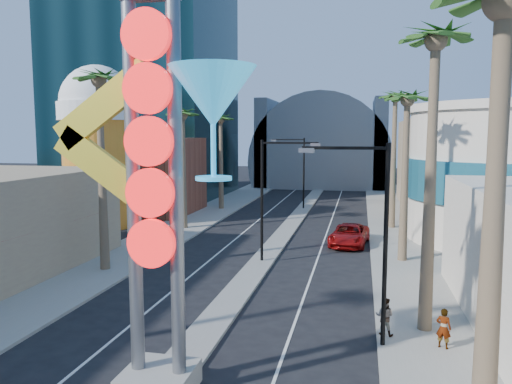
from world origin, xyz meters
name	(u,v)px	position (x,y,z in m)	size (l,w,h in m)	color
sidewalk_west	(197,219)	(-9.50, 35.00, 0.07)	(5.00, 100.00, 0.15)	gray
sidewalk_east	(396,226)	(9.50, 35.00, 0.07)	(5.00, 100.00, 0.15)	gray
median	(297,217)	(0.00, 38.00, 0.07)	(1.60, 84.00, 0.15)	gray
hotel_tower	(145,7)	(-22.00, 52.00, 25.00)	(20.00, 20.00, 50.00)	black
brick_filler_west	(147,176)	(-16.00, 38.00, 4.00)	(10.00, 10.00, 8.00)	brown
filler_east	(450,165)	(16.00, 48.00, 5.00)	(10.00, 20.00, 10.00)	#987E62
beer_mug	(99,140)	(-17.00, 30.00, 7.84)	(7.00, 7.00, 14.50)	orange
canopy	(323,159)	(0.00, 72.00, 4.31)	(22.00, 16.00, 22.00)	slate
neon_sign	(179,168)	(0.82, 2.96, 7.31)	(6.53, 2.60, 12.55)	gray
streetlight_0	(270,189)	(0.55, 20.00, 4.88)	(3.79, 0.25, 8.00)	black
streetlight_1	(299,166)	(-0.55, 44.00, 4.88)	(3.79, 0.25, 8.00)	black
streetlight_2	(373,226)	(6.72, 8.00, 4.83)	(3.45, 0.25, 8.00)	black
palm_1	(99,92)	(-9.00, 16.00, 10.82)	(2.40, 2.40, 12.70)	brown
palm_2	(183,121)	(-9.00, 30.00, 9.48)	(2.40, 2.40, 11.20)	brown
palm_3	(221,124)	(-9.00, 42.00, 9.48)	(2.40, 2.40, 11.20)	brown
palm_4	(504,32)	(9.00, 0.00, 10.38)	(2.40, 2.40, 12.20)	brown
palm_5	(435,60)	(9.00, 10.00, 11.27)	(2.40, 2.40, 13.20)	brown
palm_6	(407,109)	(9.00, 22.00, 9.93)	(2.40, 2.40, 11.70)	brown
palm_7	(395,106)	(9.00, 34.00, 10.82)	(2.40, 2.40, 12.70)	brown
red_pickup	(349,235)	(5.47, 26.48, 0.78)	(2.60, 5.63, 1.56)	#990C0B
pedestrian_a	(444,328)	(9.46, 8.17, 0.93)	(0.57, 0.37, 1.57)	gray
pedestrian_b	(385,316)	(7.30, 9.01, 0.93)	(0.76, 0.59, 1.56)	gray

